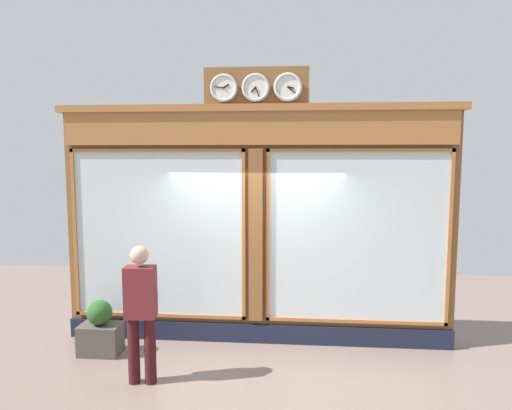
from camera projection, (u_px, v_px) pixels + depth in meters
shop_facade at (257, 224)px, 6.77m from camera, size 5.75×0.42×3.97m
pedestrian at (141, 308)px, 5.51m from camera, size 0.37×0.24×1.69m
planter_box at (101, 339)px, 6.41m from camera, size 0.56×0.36×0.42m
planter_shrub at (100, 313)px, 6.37m from camera, size 0.34×0.34×0.34m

